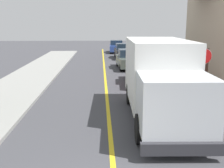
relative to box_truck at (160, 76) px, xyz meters
The scene contains 7 objects.
centre_line_yellow 4.49m from the box_truck, 120.37° to the left, with size 0.16×56.00×0.01m, color gold.
box_truck is the anchor object (origin of this frame).
parked_car_near 6.81m from the box_truck, 87.82° to the left, with size 2.00×4.48×1.67m.
parked_car_mid 12.96m from the box_truck, 89.92° to the left, with size 1.95×4.46×1.67m.
parked_car_far 20.20m from the box_truck, 89.46° to the left, with size 1.96×4.46×1.67m.
parked_car_furthest 26.54m from the box_truck, 90.55° to the left, with size 1.94×4.45×1.67m.
stop_sign 3.89m from the box_truck, 43.50° to the left, with size 0.80×0.10×2.65m.
Camera 1 is at (-0.32, -4.37, 3.85)m, focal length 43.66 mm.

